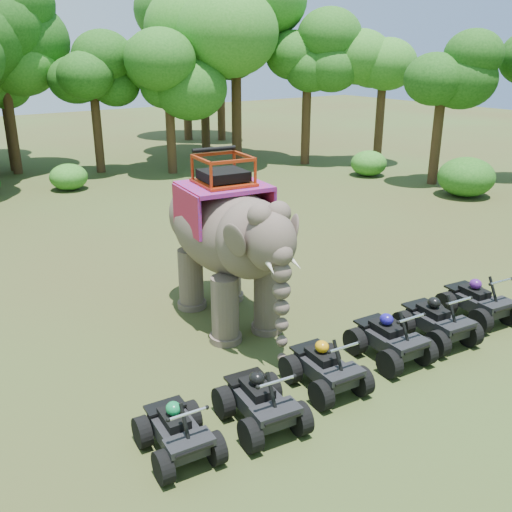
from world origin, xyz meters
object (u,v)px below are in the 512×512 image
Objects in this scene: elephant at (226,239)px; atv_2 at (326,361)px; atv_4 at (438,315)px; atv_3 at (390,333)px; atv_1 at (261,395)px; atv_0 at (177,425)px; atv_5 at (479,296)px.

elephant reaches higher than atv_2.
elephant reaches higher than atv_4.
atv_1 is at bearing -170.97° from atv_3.
atv_3 is (5.46, 0.09, 0.06)m from atv_0.
elephant is at bearing 138.25° from atv_4.
atv_4 reaches higher than atv_2.
elephant is 2.92× the size of atv_5.
atv_0 is 7.05m from atv_4.
atv_5 is at bearing -28.42° from elephant.
atv_0 is 0.94× the size of atv_2.
atv_4 reaches higher than atv_0.
atv_1 is 1.82m from atv_2.
atv_2 is 0.96× the size of atv_5.
elephant is 3.00× the size of atv_1.
atv_4 is at bearing 3.08° from atv_3.
atv_5 is (3.40, 0.04, 0.01)m from atv_3.
atv_1 reaches higher than atv_2.
atv_5 reaches higher than atv_2.
atv_4 reaches higher than atv_1.
atv_0 is 0.90× the size of atv_5.
elephant is at bearing 93.81° from atv_2.
atv_5 is at bearing 5.96° from atv_3.
atv_5 is at bearing 6.63° from atv_2.
atv_1 is 3.81m from atv_3.
atv_2 is at bearing -173.62° from atv_3.
atv_3 is at bearing 6.86° from atv_0.
atv_1 is 5.39m from atv_4.
atv_1 is (1.66, -0.17, 0.05)m from atv_0.
elephant is 3.25× the size of atv_0.
atv_4 is 1.82m from atv_5.
atv_1 is 0.97× the size of atv_5.
atv_0 is at bearing -178.34° from atv_1.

